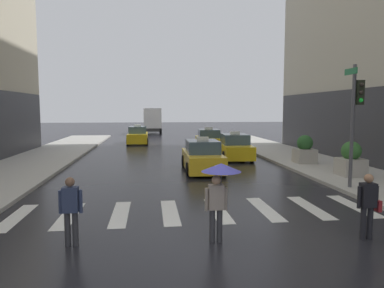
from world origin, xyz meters
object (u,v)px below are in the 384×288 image
taxi_third (209,140)px  pedestrian_with_umbrella (219,181)px  box_truck (153,120)px  planter_near_corner (351,160)px  planter_mid_block (305,150)px  taxi_fourth (138,136)px  taxi_lead (202,157)px  traffic_light_pole (356,109)px  pedestrian_with_handbag (368,202)px  pedestrian_plain_coat (71,207)px  taxi_second (234,148)px

taxi_third → pedestrian_with_umbrella: 20.08m
box_truck → planter_near_corner: bearing=-74.6°
box_truck → planter_mid_block: box_truck is taller
taxi_fourth → taxi_lead: bearing=-76.0°
planter_near_corner → planter_mid_block: size_ratio=1.00×
traffic_light_pole → pedestrian_with_handbag: (-2.63, -5.01, -2.32)m
pedestrian_with_umbrella → pedestrian_plain_coat: (-3.52, 0.17, -0.58)m
taxi_third → pedestrian_with_handbag: (0.65, -20.08, 0.21)m
taxi_fourth → planter_near_corner: (10.42, -18.27, 0.15)m
box_truck → planter_mid_block: 29.47m
taxi_fourth → taxi_second: bearing=-59.1°
pedestrian_plain_coat → planter_mid_block: planter_mid_block is taller
taxi_second → taxi_third: size_ratio=1.00×
taxi_second → taxi_fourth: bearing=120.9°
planter_near_corner → planter_mid_block: same height
taxi_fourth → pedestrian_plain_coat: bearing=-91.7°
planter_near_corner → taxi_lead: bearing=156.7°
taxi_second → pedestrian_with_umbrella: 14.81m
pedestrian_with_umbrella → planter_near_corner: pedestrian_with_umbrella is taller
pedestrian_with_handbag → planter_mid_block: planter_mid_block is taller
pedestrian_with_handbag → pedestrian_plain_coat: same height
pedestrian_plain_coat → taxi_third: bearing=71.5°
pedestrian_with_handbag → planter_near_corner: 8.32m
taxi_fourth → planter_mid_block: taxi_fourth is taller
traffic_light_pole → taxi_third: bearing=102.3°
box_truck → taxi_fourth: bearing=-96.4°
taxi_second → pedestrian_plain_coat: (-7.35, -14.11, 0.21)m
traffic_light_pole → box_truck: traffic_light_pole is taller
taxi_second → box_truck: bearing=101.4°
pedestrian_with_handbag → taxi_lead: bearing=104.6°
taxi_third → planter_mid_block: size_ratio=2.89×
box_truck → taxi_lead: bearing=-85.6°
taxi_second → taxi_fourth: size_ratio=1.02×
taxi_second → pedestrian_plain_coat: bearing=-117.5°
traffic_light_pole → taxi_fourth: size_ratio=1.05×
taxi_lead → box_truck: bearing=94.4°
pedestrian_with_umbrella → pedestrian_plain_coat: pedestrian_with_umbrella is taller
taxi_fourth → pedestrian_plain_coat: taxi_fourth is taller
taxi_third → taxi_fourth: (-5.83, 5.52, 0.00)m
taxi_third → pedestrian_with_handbag: 20.09m
taxi_second → planter_mid_block: taxi_second is taller
planter_mid_block → planter_near_corner: bearing=-83.9°
taxi_second → pedestrian_with_umbrella: pedestrian_with_umbrella is taller
taxi_third → taxi_fourth: size_ratio=1.01×
taxi_lead → taxi_third: (1.99, 9.92, 0.00)m
taxi_third → pedestrian_plain_coat: size_ratio=2.80×
traffic_light_pole → planter_mid_block: size_ratio=3.00×
taxi_third → taxi_fourth: bearing=136.6°
pedestrian_plain_coat → planter_near_corner: planter_near_corner is taller
taxi_second → planter_near_corner: 8.14m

